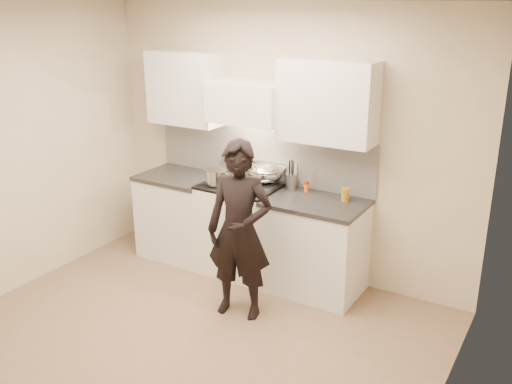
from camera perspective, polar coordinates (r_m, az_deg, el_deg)
ground_plane at (r=4.92m, az=-7.45°, el=-14.88°), size 4.00×4.00×0.00m
room_shell at (r=4.57m, az=-6.01°, el=4.53°), size 4.04×3.54×2.70m
stove at (r=5.88m, az=-1.45°, el=-3.57°), size 0.76×0.65×0.96m
counter_right at (r=5.53m, az=5.90°, el=-5.37°), size 0.92×0.67×0.92m
counter_left at (r=6.31m, az=-7.47°, el=-2.27°), size 0.82×0.67×0.92m
wok at (r=5.70m, az=0.98°, el=1.95°), size 0.37×0.46×0.30m
stock_pot at (r=5.68m, az=-3.98°, el=1.54°), size 0.31×0.23×0.15m
utensil_crock at (r=5.63m, az=3.51°, el=1.17°), size 0.11×0.11×0.30m
spice_jar at (r=5.58m, az=5.08°, el=0.56°), size 0.05×0.05×0.11m
oil_glass at (r=5.36m, az=8.92°, el=-0.26°), size 0.07×0.07×0.13m
person at (r=4.96m, az=-1.66°, el=-3.90°), size 0.65×0.50×1.61m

